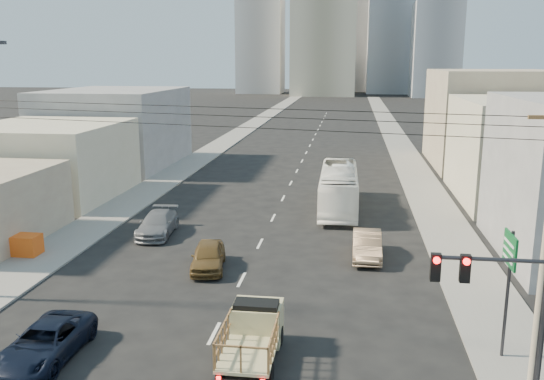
% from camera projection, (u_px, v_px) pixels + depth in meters
% --- Properties ---
extents(ground, '(420.00, 420.00, 0.00)m').
position_uv_depth(ground, '(202.00, 358.00, 21.71)').
color(ground, black).
rests_on(ground, ground).
extents(sidewalk_left, '(3.50, 180.00, 0.12)m').
position_uv_depth(sidewalk_left, '(242.00, 131.00, 90.91)').
color(sidewalk_left, gray).
rests_on(sidewalk_left, ground).
extents(sidewalk_right, '(3.50, 180.00, 0.12)m').
position_uv_depth(sidewalk_right, '(393.00, 134.00, 87.78)').
color(sidewalk_right, gray).
rests_on(sidewalk_right, ground).
extents(lane_dashes, '(0.15, 104.00, 0.01)m').
position_uv_depth(lane_dashes, '(308.00, 149.00, 72.93)').
color(lane_dashes, silver).
rests_on(lane_dashes, ground).
extents(flatbed_pickup, '(1.95, 4.41, 1.90)m').
position_uv_depth(flatbed_pickup, '(253.00, 331.00, 21.43)').
color(flatbed_pickup, '#C2B782').
rests_on(flatbed_pickup, ground).
extents(navy_pickup, '(2.25, 4.84, 1.34)m').
position_uv_depth(navy_pickup, '(45.00, 342.00, 21.49)').
color(navy_pickup, black).
rests_on(navy_pickup, ground).
extents(city_bus, '(2.87, 11.56, 3.21)m').
position_uv_depth(city_bus, '(339.00, 188.00, 43.22)').
color(city_bus, white).
rests_on(city_bus, ground).
extents(sedan_brown, '(2.34, 4.42, 1.43)m').
position_uv_depth(sedan_brown, '(208.00, 256.00, 30.81)').
color(sedan_brown, brown).
rests_on(sedan_brown, ground).
extents(sedan_tan, '(1.59, 4.53, 1.49)m').
position_uv_depth(sedan_tan, '(367.00, 245.00, 32.57)').
color(sedan_tan, '#907054').
rests_on(sedan_tan, ground).
extents(sedan_grey, '(2.44, 5.12, 1.44)m').
position_uv_depth(sedan_grey, '(157.00, 224.00, 36.90)').
color(sedan_grey, slate).
rests_on(sedan_grey, ground).
extents(traffic_signal, '(3.23, 0.35, 6.00)m').
position_uv_depth(traffic_signal, '(505.00, 312.00, 16.12)').
color(traffic_signal, '#2D2D33').
rests_on(traffic_signal, ground).
extents(green_sign, '(0.18, 1.60, 5.00)m').
position_uv_depth(green_sign, '(509.00, 264.00, 20.85)').
color(green_sign, '#2D2D33').
rests_on(green_sign, ground).
extents(overhead_wires, '(23.01, 5.02, 0.72)m').
position_uv_depth(overhead_wires, '(206.00, 116.00, 21.19)').
color(overhead_wires, black).
rests_on(overhead_wires, ground).
extents(crate_stack, '(1.80, 1.20, 1.14)m').
position_uv_depth(crate_stack, '(24.00, 245.00, 32.82)').
color(crate_stack, '#F15A16').
rests_on(crate_stack, sidewalk_left).
extents(bldg_right_mid, '(11.00, 14.00, 8.00)m').
position_uv_depth(bldg_right_mid, '(532.00, 151.00, 45.29)').
color(bldg_right_mid, beige).
rests_on(bldg_right_mid, ground).
extents(bldg_right_far, '(12.00, 16.00, 10.00)m').
position_uv_depth(bldg_right_far, '(492.00, 119.00, 60.46)').
color(bldg_right_far, tan).
rests_on(bldg_right_far, ground).
extents(bldg_left_mid, '(11.00, 12.00, 6.00)m').
position_uv_depth(bldg_left_mid, '(49.00, 161.00, 46.78)').
color(bldg_left_mid, beige).
rests_on(bldg_left_mid, ground).
extents(bldg_left_far, '(12.00, 16.00, 8.00)m').
position_uv_depth(bldg_left_far, '(116.00, 128.00, 61.12)').
color(bldg_left_far, gray).
rests_on(bldg_left_far, ground).
extents(midrise_ne, '(16.00, 16.00, 40.00)m').
position_uv_depth(midrise_ne, '(392.00, 33.00, 193.69)').
color(midrise_ne, gray).
rests_on(midrise_ne, ground).
extents(midrise_nw, '(15.00, 15.00, 34.00)m').
position_uv_depth(midrise_nw, '(261.00, 42.00, 195.38)').
color(midrise_nw, gray).
rests_on(midrise_nw, ground).
extents(midrise_back, '(18.00, 18.00, 44.00)m').
position_uv_depth(midrise_back, '(356.00, 29.00, 209.34)').
color(midrise_back, gray).
rests_on(midrise_back, ground).
extents(midrise_east, '(14.00, 14.00, 28.00)m').
position_uv_depth(midrise_east, '(436.00, 50.00, 174.08)').
color(midrise_east, gray).
rests_on(midrise_east, ground).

